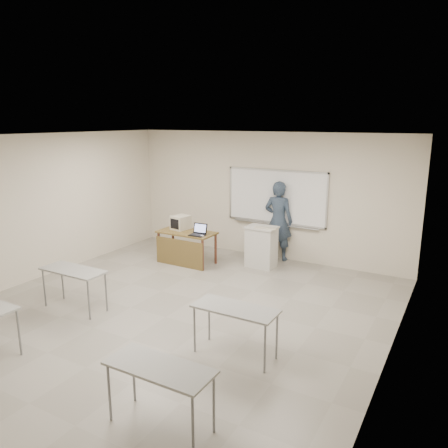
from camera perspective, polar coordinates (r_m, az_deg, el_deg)
The scene contains 10 objects.
floor at distance 7.64m, azimuth -7.61°, elevation -12.00°, with size 7.00×8.00×0.01m, color gray.
whiteboard at distance 10.36m, azimuth 6.84°, elevation 3.45°, with size 2.48×0.10×1.31m.
student_desks at distance 6.44m, azimuth -15.17°, elevation -10.78°, with size 4.40×2.20×0.73m.
instructor_desk at distance 10.08m, azimuth -5.22°, elevation -2.34°, with size 1.34×0.67×0.75m.
podium at distance 9.91m, azimuth 4.90°, elevation -2.96°, with size 0.67×0.49×0.94m.
crt_monitor at distance 10.31m, azimuth -5.66°, elevation 0.19°, with size 0.35×0.40×0.34m.
laptop at distance 9.78m, azimuth -3.37°, elevation -1.11°, with size 0.34×0.31×0.25m.
mouse at distance 9.65m, azimuth -2.86°, elevation -1.55°, with size 0.09×0.06×0.04m, color #A1A2A9.
keyboard at distance 9.62m, azimuth 5.47°, elevation -0.53°, with size 0.48×0.16×0.03m, color #B7B09B.
presenter at distance 10.36m, azimuth 7.11°, elevation 0.42°, with size 0.69×0.45×1.89m, color black.
Camera 1 is at (4.24, -5.45, 3.26)m, focal length 35.00 mm.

